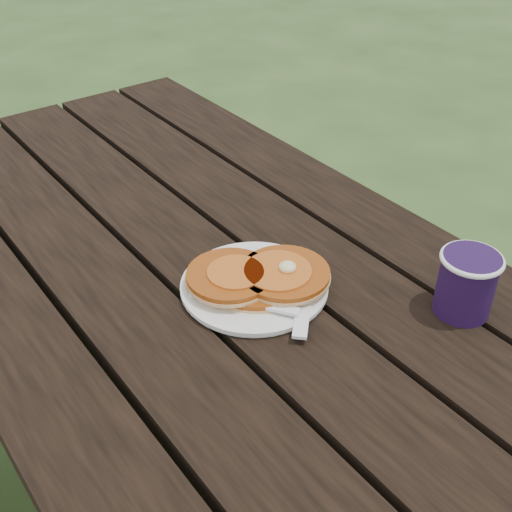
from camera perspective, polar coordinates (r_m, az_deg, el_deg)
picnic_table at (r=1.20m, az=0.48°, el=-18.91°), size 1.36×1.80×0.75m
plate at (r=0.95m, az=-0.16°, el=-2.74°), size 0.23×0.23×0.01m
pancake_stack at (r=0.94m, az=0.28°, el=-1.85°), size 0.20×0.17×0.04m
knife at (r=0.93m, az=4.38°, el=-3.54°), size 0.14×0.14×0.00m
fork at (r=0.90m, az=0.50°, el=-4.33°), size 0.12×0.15×0.01m
coffee_cup at (r=0.93m, az=18.26°, el=-2.08°), size 0.09×0.09×0.09m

